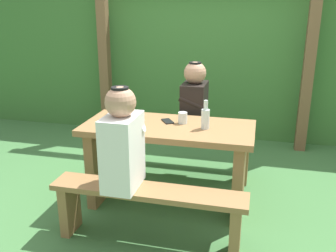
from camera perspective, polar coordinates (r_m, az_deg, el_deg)
name	(u,v)px	position (r m, az deg, el deg)	size (l,w,h in m)	color
ground_plane	(168,202)	(3.38, 0.00, -11.50)	(12.00, 12.00, 0.00)	#3E703B
hedge_backdrop	(207,60)	(5.14, 5.97, 9.90)	(6.40, 0.76, 1.88)	#3B7032
pergola_post_left	(105,61)	(4.91, -9.56, 9.69)	(0.12, 0.12, 1.94)	brown
pergola_post_right	(309,69)	(4.54, 20.52, 8.13)	(0.12, 0.12, 1.94)	brown
picnic_table	(168,151)	(3.16, 0.00, -3.78)	(1.40, 0.64, 0.72)	olive
bench_near	(148,204)	(2.73, -3.04, -11.75)	(1.40, 0.24, 0.44)	olive
bench_far	(182,146)	(3.76, 2.16, -3.01)	(1.40, 0.24, 0.44)	olive
person_white_shirt	(122,142)	(2.59, -6.95, -2.44)	(0.25, 0.35, 0.72)	white
person_black_coat	(194,103)	(3.60, 4.01, 3.57)	(0.25, 0.35, 0.72)	black
drinking_glass	(183,118)	(3.12, 2.25, 1.25)	(0.08, 0.08, 0.09)	silver
bottle_left	(205,118)	(2.99, 5.68, 1.27)	(0.07, 0.07, 0.23)	silver
cell_phone	(168,121)	(3.17, -0.06, 0.74)	(0.07, 0.14, 0.01)	black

